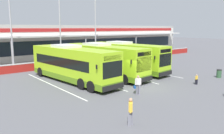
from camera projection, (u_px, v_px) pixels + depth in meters
ground_plane at (140, 87)px, 21.47m from camera, size 200.00×200.00×0.00m
terminal_building at (35, 42)px, 41.57m from camera, size 70.00×13.00×6.00m
red_barrier_wall at (68, 63)px, 32.49m from camera, size 60.00×0.40×1.10m
coach_bus_leftmost at (72, 64)px, 23.26m from camera, size 3.86×12.33×3.78m
coach_bus_left_centre at (102, 61)px, 26.04m from camera, size 3.86×12.33×3.78m
coach_bus_centre at (125, 57)px, 28.94m from camera, size 3.86×12.33×3.78m
bay_stripe_far_west at (51, 85)px, 22.17m from camera, size 0.14×13.00×0.01m
bay_stripe_west at (88, 79)px, 24.77m from camera, size 0.14×13.00×0.01m
bay_stripe_mid_west at (117, 74)px, 27.37m from camera, size 0.14×13.00×0.01m
bay_stripe_centre at (141, 70)px, 29.97m from camera, size 0.14×13.00×0.01m
pedestrian_with_handbag at (138, 84)px, 18.81m from camera, size 0.63×0.50×1.62m
pedestrian_child at (196, 79)px, 22.17m from camera, size 0.33×0.20×1.00m
pedestrian_near_bin at (131, 111)px, 12.80m from camera, size 0.44×0.45×1.62m
lamp_post_west at (11, 22)px, 29.54m from camera, size 3.24×0.28×11.00m
lamp_post_centre at (60, 23)px, 33.99m from camera, size 3.24×0.28×11.00m
lamp_post_east at (95, 23)px, 37.02m from camera, size 3.24×0.28×11.00m
litter_bin at (219, 74)px, 25.23m from camera, size 0.54×0.54×0.93m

